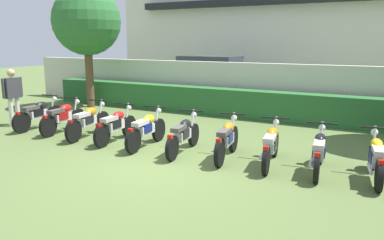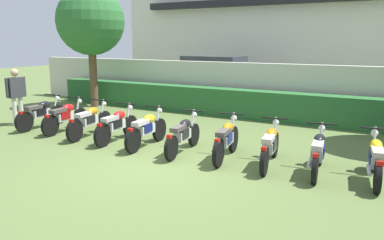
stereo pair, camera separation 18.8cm
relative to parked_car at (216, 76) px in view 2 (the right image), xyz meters
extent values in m
plane|color=#566B38|center=(3.56, -10.06, -0.94)|extent=(60.00, 60.00, 0.00)
cube|color=silver|center=(3.56, 6.47, 3.20)|extent=(22.52, 6.00, 8.28)
cube|color=beige|center=(3.56, -3.47, -0.03)|extent=(21.40, 0.30, 1.82)
cube|color=#28602D|center=(3.56, -4.17, -0.46)|extent=(17.12, 0.70, 0.95)
cube|color=#9EA3A8|center=(0.05, 0.00, -0.20)|extent=(4.52, 1.91, 1.00)
cube|color=#2D333D|center=(-0.15, 0.00, 0.63)|extent=(2.72, 1.74, 0.65)
cylinder|color=black|center=(1.64, 0.90, -0.60)|extent=(0.68, 0.23, 0.68)
cylinder|color=black|center=(1.61, -0.95, -0.60)|extent=(0.68, 0.23, 0.68)
cylinder|color=black|center=(-1.51, 0.95, -0.60)|extent=(0.68, 0.23, 0.68)
cylinder|color=black|center=(-1.54, -0.90, -0.60)|extent=(0.68, 0.23, 0.68)
cylinder|color=brown|center=(-2.94, -5.03, 0.27)|extent=(0.30, 0.30, 2.41)
sphere|color=#2D6B33|center=(-2.94, -5.03, 2.39)|extent=(2.61, 2.61, 2.61)
cylinder|color=black|center=(-1.57, -8.08, -0.63)|extent=(0.13, 0.61, 0.61)
cylinder|color=black|center=(-1.47, -9.38, -0.63)|extent=(0.13, 0.61, 0.61)
cube|color=silver|center=(-1.52, -8.78, -0.48)|extent=(0.24, 0.61, 0.22)
ellipsoid|color=black|center=(-1.53, -8.61, -0.25)|extent=(0.25, 0.45, 0.22)
cube|color=#4C4742|center=(-1.50, -9.01, -0.27)|extent=(0.24, 0.53, 0.10)
cube|color=red|center=(-1.46, -9.48, -0.35)|extent=(0.11, 0.09, 0.08)
cylinder|color=silver|center=(-1.56, -8.17, -0.31)|extent=(0.07, 0.23, 0.65)
cylinder|color=black|center=(-1.55, -8.26, 0.01)|extent=(0.60, 0.08, 0.04)
sphere|color=silver|center=(-1.57, -8.06, -0.13)|extent=(0.14, 0.14, 0.14)
cylinder|color=silver|center=(-1.62, -9.04, -0.61)|extent=(0.11, 0.55, 0.07)
cube|color=black|center=(-1.51, -8.83, -0.43)|extent=(0.27, 0.38, 0.20)
cylinder|color=black|center=(-0.56, -8.13, -0.64)|extent=(0.15, 0.61, 0.60)
cylinder|color=black|center=(-0.43, -9.35, -0.64)|extent=(0.15, 0.61, 0.60)
cube|color=silver|center=(-0.49, -8.79, -0.49)|extent=(0.26, 0.62, 0.22)
ellipsoid|color=red|center=(-0.51, -8.62, -0.26)|extent=(0.26, 0.46, 0.22)
cube|color=#4C4742|center=(-0.47, -9.02, -0.28)|extent=(0.25, 0.54, 0.10)
cube|color=red|center=(-0.42, -9.45, -0.36)|extent=(0.11, 0.09, 0.08)
cylinder|color=silver|center=(-0.55, -8.22, -0.32)|extent=(0.07, 0.23, 0.65)
cylinder|color=black|center=(-0.54, -8.31, 0.00)|extent=(0.60, 0.10, 0.04)
sphere|color=silver|center=(-0.56, -8.11, -0.14)|extent=(0.14, 0.14, 0.14)
cylinder|color=silver|center=(-0.59, -9.05, -0.62)|extent=(0.12, 0.55, 0.07)
cube|color=#A51414|center=(-0.49, -8.84, -0.44)|extent=(0.27, 0.38, 0.20)
cylinder|color=black|center=(0.42, -8.13, -0.64)|extent=(0.18, 0.60, 0.60)
cylinder|color=black|center=(0.61, -9.46, -0.64)|extent=(0.18, 0.60, 0.60)
cube|color=silver|center=(0.52, -8.84, -0.49)|extent=(0.29, 0.62, 0.22)
ellipsoid|color=orange|center=(0.50, -8.68, -0.26)|extent=(0.28, 0.47, 0.22)
cube|color=beige|center=(0.56, -9.07, -0.28)|extent=(0.27, 0.54, 0.10)
cube|color=red|center=(0.63, -9.56, -0.36)|extent=(0.11, 0.09, 0.08)
cylinder|color=silver|center=(0.43, -8.22, -0.32)|extent=(0.08, 0.23, 0.65)
cylinder|color=black|center=(0.44, -8.31, 0.00)|extent=(0.60, 0.12, 0.04)
sphere|color=silver|center=(0.41, -8.11, -0.14)|extent=(0.14, 0.14, 0.14)
cylinder|color=silver|center=(0.44, -9.11, -0.62)|extent=(0.15, 0.55, 0.07)
cube|color=black|center=(0.53, -8.89, -0.44)|extent=(0.29, 0.39, 0.20)
cylinder|color=black|center=(1.46, -8.24, -0.64)|extent=(0.14, 0.59, 0.59)
cylinder|color=black|center=(1.56, -9.45, -0.64)|extent=(0.14, 0.59, 0.59)
cube|color=silver|center=(1.51, -8.90, -0.49)|extent=(0.25, 0.61, 0.22)
ellipsoid|color=red|center=(1.50, -8.73, -0.26)|extent=(0.26, 0.46, 0.22)
cube|color=#B2ADA3|center=(1.53, -9.13, -0.28)|extent=(0.24, 0.53, 0.10)
cube|color=red|center=(1.57, -9.55, -0.36)|extent=(0.11, 0.09, 0.08)
cylinder|color=silver|center=(1.47, -8.33, -0.32)|extent=(0.07, 0.23, 0.65)
cylinder|color=black|center=(1.47, -8.42, 0.00)|extent=(0.60, 0.09, 0.04)
sphere|color=silver|center=(1.46, -8.22, -0.14)|extent=(0.14, 0.14, 0.14)
cylinder|color=silver|center=(1.42, -9.16, -0.62)|extent=(0.12, 0.55, 0.07)
cube|color=black|center=(1.52, -8.95, -0.44)|extent=(0.27, 0.38, 0.20)
cylinder|color=black|center=(2.42, -8.24, -0.64)|extent=(0.15, 0.60, 0.60)
cylinder|color=black|center=(2.55, -9.50, -0.64)|extent=(0.15, 0.60, 0.60)
cube|color=silver|center=(2.49, -8.92, -0.49)|extent=(0.26, 0.62, 0.22)
ellipsoid|color=yellow|center=(2.47, -8.75, -0.26)|extent=(0.26, 0.46, 0.22)
cube|color=beige|center=(2.51, -9.15, -0.28)|extent=(0.25, 0.54, 0.10)
cube|color=red|center=(2.56, -9.60, -0.36)|extent=(0.11, 0.09, 0.08)
cylinder|color=silver|center=(2.43, -8.33, -0.32)|extent=(0.07, 0.23, 0.65)
cylinder|color=black|center=(2.44, -8.42, 0.00)|extent=(0.60, 0.09, 0.04)
sphere|color=silver|center=(2.42, -8.22, -0.14)|extent=(0.14, 0.14, 0.14)
cylinder|color=silver|center=(2.40, -9.18, -0.62)|extent=(0.12, 0.55, 0.07)
cube|color=navy|center=(2.50, -8.97, -0.44)|extent=(0.27, 0.38, 0.20)
cylinder|color=black|center=(3.45, -8.22, -0.65)|extent=(0.17, 0.57, 0.56)
cylinder|color=black|center=(3.63, -9.54, -0.65)|extent=(0.17, 0.57, 0.56)
cube|color=silver|center=(3.55, -8.93, -0.50)|extent=(0.28, 0.62, 0.22)
ellipsoid|color=black|center=(3.52, -8.76, -0.27)|extent=(0.28, 0.47, 0.22)
cube|color=#4C4742|center=(3.58, -9.16, -0.29)|extent=(0.27, 0.54, 0.10)
cube|color=red|center=(3.65, -9.64, -0.37)|extent=(0.11, 0.09, 0.08)
cylinder|color=silver|center=(3.46, -8.31, -0.33)|extent=(0.08, 0.23, 0.65)
cylinder|color=black|center=(3.47, -8.40, -0.01)|extent=(0.60, 0.12, 0.04)
sphere|color=silver|center=(3.45, -8.20, -0.15)|extent=(0.14, 0.14, 0.14)
cylinder|color=silver|center=(3.46, -9.19, -0.63)|extent=(0.14, 0.55, 0.07)
cube|color=black|center=(3.55, -8.98, -0.45)|extent=(0.29, 0.39, 0.20)
cylinder|color=black|center=(4.52, -8.22, -0.63)|extent=(0.19, 0.62, 0.61)
cylinder|color=black|center=(4.72, -9.43, -0.63)|extent=(0.19, 0.62, 0.61)
cube|color=silver|center=(4.63, -8.87, -0.48)|extent=(0.29, 0.62, 0.22)
ellipsoid|color=orange|center=(4.60, -8.71, -0.25)|extent=(0.29, 0.47, 0.22)
cube|color=#4C4742|center=(4.67, -9.10, -0.27)|extent=(0.28, 0.55, 0.10)
cube|color=red|center=(4.74, -9.53, -0.35)|extent=(0.11, 0.10, 0.08)
cylinder|color=silver|center=(4.54, -8.31, -0.31)|extent=(0.09, 0.23, 0.65)
cylinder|color=black|center=(4.55, -8.40, 0.01)|extent=(0.60, 0.13, 0.04)
sphere|color=silver|center=(4.52, -8.20, -0.13)|extent=(0.14, 0.14, 0.14)
cylinder|color=silver|center=(4.55, -9.14, -0.61)|extent=(0.16, 0.55, 0.07)
cube|color=navy|center=(4.64, -8.92, -0.43)|extent=(0.30, 0.39, 0.20)
cylinder|color=black|center=(5.50, -8.13, -0.65)|extent=(0.18, 0.57, 0.56)
cylinder|color=black|center=(5.72, -9.44, -0.65)|extent=(0.18, 0.57, 0.56)
cube|color=silver|center=(5.62, -8.83, -0.50)|extent=(0.30, 0.62, 0.22)
ellipsoid|color=orange|center=(5.59, -8.67, -0.27)|extent=(0.29, 0.47, 0.22)
cube|color=beige|center=(5.66, -9.06, -0.29)|extent=(0.28, 0.55, 0.10)
cube|color=red|center=(5.74, -9.54, -0.37)|extent=(0.11, 0.10, 0.08)
cylinder|color=silver|center=(5.52, -8.22, -0.33)|extent=(0.09, 0.23, 0.65)
cylinder|color=black|center=(5.53, -8.31, -0.01)|extent=(0.60, 0.13, 0.04)
sphere|color=silver|center=(5.50, -8.11, -0.15)|extent=(0.14, 0.14, 0.14)
cylinder|color=silver|center=(5.54, -9.10, -0.63)|extent=(0.16, 0.55, 0.07)
cube|color=black|center=(5.63, -8.88, -0.45)|extent=(0.30, 0.39, 0.20)
cylinder|color=black|center=(6.51, -8.21, -0.65)|extent=(0.16, 0.57, 0.57)
cylinder|color=black|center=(6.68, -9.41, -0.65)|extent=(0.16, 0.57, 0.57)
cube|color=silver|center=(6.60, -8.86, -0.50)|extent=(0.28, 0.62, 0.22)
ellipsoid|color=black|center=(6.58, -8.69, -0.27)|extent=(0.28, 0.47, 0.22)
cube|color=#B2ADA3|center=(6.63, -9.09, -0.29)|extent=(0.27, 0.54, 0.10)
cube|color=red|center=(6.69, -9.51, -0.37)|extent=(0.11, 0.09, 0.08)
cylinder|color=silver|center=(6.53, -8.30, -0.33)|extent=(0.08, 0.23, 0.65)
cylinder|color=black|center=(6.54, -8.39, -0.01)|extent=(0.60, 0.12, 0.04)
sphere|color=silver|center=(6.51, -8.19, -0.15)|extent=(0.14, 0.14, 0.14)
cylinder|color=silver|center=(6.52, -9.12, -0.63)|extent=(0.14, 0.55, 0.07)
cube|color=navy|center=(6.61, -8.91, -0.45)|extent=(0.29, 0.39, 0.20)
cylinder|color=black|center=(7.51, -8.13, -0.65)|extent=(0.18, 0.57, 0.56)
cylinder|color=black|center=(7.71, -9.34, -0.65)|extent=(0.18, 0.57, 0.56)
cube|color=silver|center=(7.62, -8.78, -0.50)|extent=(0.29, 0.62, 0.22)
ellipsoid|color=yellow|center=(7.59, -8.61, -0.27)|extent=(0.29, 0.47, 0.22)
cube|color=#B2ADA3|center=(7.66, -9.01, -0.29)|extent=(0.28, 0.55, 0.10)
cube|color=red|center=(7.73, -9.44, -0.37)|extent=(0.11, 0.10, 0.08)
cylinder|color=silver|center=(7.53, -8.22, -0.33)|extent=(0.09, 0.23, 0.65)
cylinder|color=black|center=(7.54, -8.31, -0.01)|extent=(0.60, 0.13, 0.04)
sphere|color=silver|center=(7.51, -8.11, -0.15)|extent=(0.14, 0.14, 0.14)
cylinder|color=silver|center=(7.54, -9.05, -0.63)|extent=(0.16, 0.55, 0.07)
cube|color=navy|center=(7.63, -8.83, -0.45)|extent=(0.29, 0.39, 0.20)
cylinder|color=silver|center=(-2.49, -8.71, -0.50)|extent=(0.13, 0.13, 0.87)
cylinder|color=silver|center=(-2.49, -8.94, -0.50)|extent=(0.13, 0.13, 0.87)
cube|color=#38383D|center=(-2.49, -8.82, 0.24)|extent=(0.22, 0.51, 0.62)
cylinder|color=#38383D|center=(-2.49, -8.52, 0.26)|extent=(0.09, 0.09, 0.58)
cylinder|color=#38383D|center=(-2.49, -9.13, 0.26)|extent=(0.09, 0.09, 0.58)
sphere|color=tan|center=(-2.49, -8.82, 0.69)|extent=(0.24, 0.24, 0.24)
camera|label=1|loc=(7.93, -16.47, 1.64)|focal=36.25mm
camera|label=2|loc=(8.09, -16.38, 1.64)|focal=36.25mm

